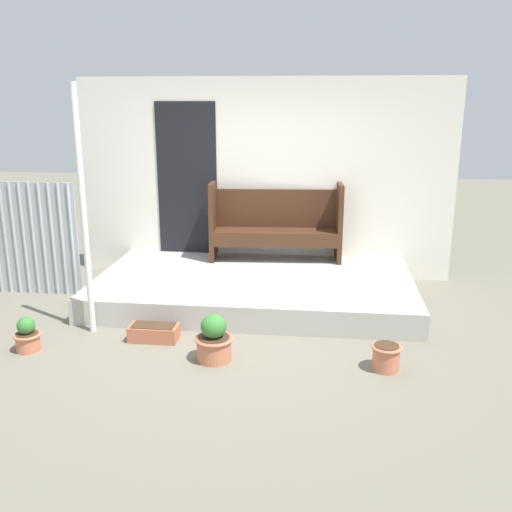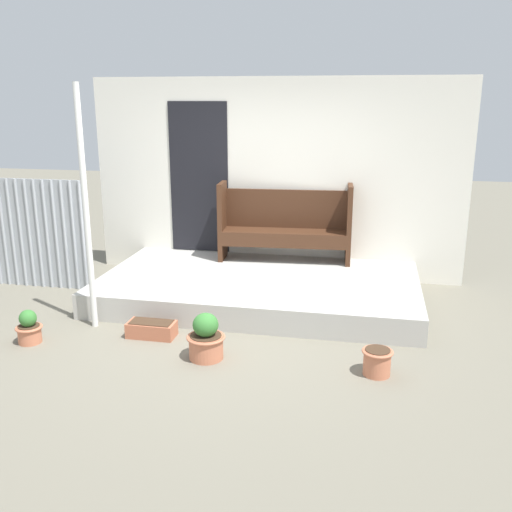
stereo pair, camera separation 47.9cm
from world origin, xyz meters
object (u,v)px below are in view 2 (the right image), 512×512
Objects in this scene: planter_box_rect at (152,329)px; flower_pot_right at (377,361)px; flower_pot_left at (29,328)px; flower_pot_middle at (206,339)px; support_post at (86,211)px; bench at (285,222)px.

flower_pot_right is at bearing -9.78° from planter_box_rect.
planter_box_rect is (1.13, 0.38, -0.07)m from flower_pot_left.
flower_pot_left is 3.37m from flower_pot_right.
planter_box_rect is at bearing 170.22° from flower_pot_right.
flower_pot_right is 0.57× the size of planter_box_rect.
support_post is at bearing 159.62° from flower_pot_middle.
support_post is 1.81m from flower_pot_middle.
bench reaches higher than flower_pot_right.
bench is 6.22× the size of flower_pot_right.
bench is at bearing 48.71° from flower_pot_left.
support_post reaches higher than bench.
flower_pot_left is at bearing -179.66° from flower_pot_middle.
planter_box_rect is (-2.24, 0.39, -0.05)m from flower_pot_right.
flower_pot_left reaches higher than flower_pot_right.
bench is at bearing 115.87° from flower_pot_right.
bench is at bearing 48.28° from support_post.
flower_pot_left is 0.77× the size of flower_pot_middle.
bench reaches higher than flower_pot_middle.
flower_pot_middle is at bearing 0.34° from flower_pot_left.
support_post is 7.29× the size of flower_pot_left.
flower_pot_left reaches higher than planter_box_rect.
flower_pot_left is (-0.43, -0.52, -1.10)m from support_post.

